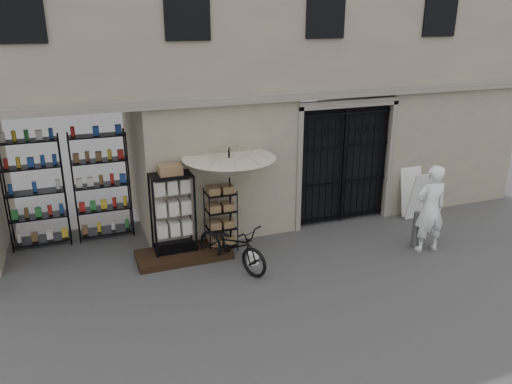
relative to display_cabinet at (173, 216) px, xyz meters
name	(u,v)px	position (x,y,z in m)	size (l,w,h in m)	color
ground	(317,271)	(2.55, -1.73, -0.91)	(80.00, 80.00, 0.00)	black
main_building	(249,34)	(2.55, 2.27, 3.59)	(14.00, 4.00, 9.00)	gray
shop_recess	(71,185)	(-1.95, 1.07, 0.59)	(3.00, 1.70, 3.00)	black
shop_shelving	(69,189)	(-2.00, 1.57, 0.34)	(2.70, 0.50, 2.50)	black
iron_gate	(340,163)	(4.30, 0.55, 0.59)	(2.50, 0.21, 3.00)	black
step_platform	(184,254)	(0.15, -0.18, -0.84)	(2.00, 0.90, 0.15)	black
display_cabinet	(173,216)	(0.00, 0.00, 0.00)	(0.92, 0.66, 1.84)	black
wire_rack	(221,221)	(1.03, -0.07, -0.22)	(0.67, 0.51, 1.41)	black
market_umbrella	(229,162)	(1.22, -0.15, 1.11)	(1.80, 1.84, 2.80)	black
white_bucket	(253,258)	(1.46, -0.93, -0.79)	(0.25, 0.25, 0.24)	silver
bicycle	(232,267)	(0.99, -0.94, -0.91)	(0.65, 0.97, 1.85)	black
steel_bollard	(416,230)	(5.13, -1.47, -0.49)	(0.15, 0.15, 0.84)	slate
shopkeeper	(425,250)	(5.27, -1.69, -0.91)	(0.71, 1.96, 0.47)	white
easel_sign	(416,194)	(6.19, -0.06, -0.26)	(0.62, 0.71, 1.25)	silver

